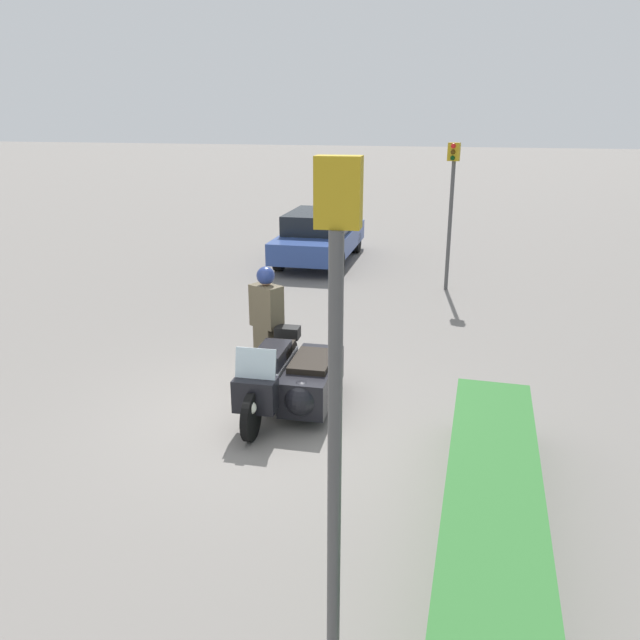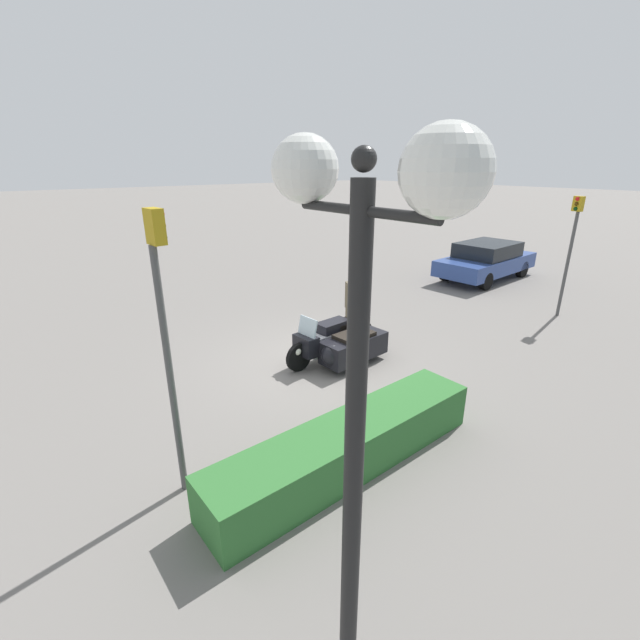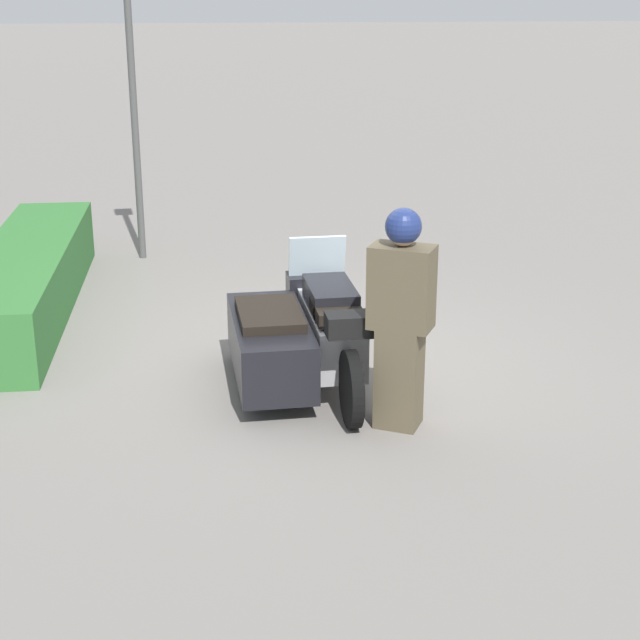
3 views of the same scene
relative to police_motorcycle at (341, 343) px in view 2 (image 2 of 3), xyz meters
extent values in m
plane|color=slate|center=(0.41, -0.29, -0.46)|extent=(160.00, 160.00, 0.00)
cylinder|color=black|center=(0.99, -0.26, -0.14)|extent=(0.64, 0.13, 0.64)
cylinder|color=black|center=(-1.01, -0.36, -0.14)|extent=(0.64, 0.13, 0.64)
cylinder|color=black|center=(-0.23, 0.24, -0.21)|extent=(0.50, 0.12, 0.50)
cube|color=#B7B7BC|center=(-0.01, -0.31, -0.01)|extent=(1.43, 0.48, 0.45)
cube|color=black|center=(-0.01, -0.31, 0.31)|extent=(0.79, 0.43, 0.24)
cube|color=black|center=(-0.33, -0.32, 0.29)|extent=(0.58, 0.42, 0.12)
cube|color=black|center=(0.78, -0.27, 0.08)|extent=(0.35, 0.57, 0.44)
cube|color=silver|center=(0.73, -0.27, 0.49)|extent=(0.14, 0.54, 0.40)
sphere|color=white|center=(1.04, -0.25, 0.01)|extent=(0.18, 0.18, 0.18)
cube|color=black|center=(-0.17, 0.24, -0.06)|extent=(1.62, 0.71, 0.50)
sphere|color=black|center=(0.51, 0.27, -0.04)|extent=(0.47, 0.48, 0.47)
cube|color=black|center=(-0.17, 0.24, 0.23)|extent=(0.90, 0.58, 0.09)
cube|color=black|center=(-0.88, -0.35, 0.36)|extent=(0.26, 0.38, 0.18)
cube|color=brown|center=(-1.04, -0.74, -0.04)|extent=(0.42, 0.44, 0.84)
cube|color=brown|center=(-1.04, -0.74, 0.71)|extent=(0.49, 0.57, 0.66)
sphere|color=tan|center=(-1.04, -0.74, 1.15)|extent=(0.23, 0.23, 0.23)
sphere|color=navy|center=(-1.04, -0.74, 1.19)|extent=(0.28, 0.28, 0.28)
cube|color=#337033|center=(2.26, 2.72, -0.10)|extent=(4.55, 0.89, 0.71)
cylinder|color=black|center=(4.44, 5.04, 1.63)|extent=(0.12, 0.12, 4.18)
cylinder|color=black|center=(4.44, 5.04, 3.57)|extent=(0.05, 0.89, 0.05)
sphere|color=white|center=(4.44, 5.48, 3.76)|extent=(0.36, 0.36, 0.36)
sphere|color=white|center=(4.44, 4.59, 3.76)|extent=(0.36, 0.36, 0.36)
sphere|color=black|center=(4.44, 5.04, 3.80)|extent=(0.12, 0.12, 0.12)
cylinder|color=#4C4C4C|center=(4.35, 1.63, 1.23)|extent=(0.09, 0.09, 3.38)
cube|color=#B79319|center=(4.29, 1.63, 3.12)|extent=(0.16, 0.27, 0.40)
sphere|color=red|center=(4.22, 1.62, 3.25)|extent=(0.11, 0.11, 0.11)
sphere|color=#462D06|center=(4.22, 1.62, 3.12)|extent=(0.11, 0.11, 0.11)
sphere|color=#07350F|center=(4.22, 1.62, 2.99)|extent=(0.11, 0.11, 0.11)
cylinder|color=#4C4C4C|center=(-7.10, 1.67, 1.05)|extent=(0.09, 0.09, 3.01)
cube|color=#B79319|center=(-7.04, 1.66, 2.75)|extent=(0.19, 0.28, 0.40)
sphere|color=red|center=(-6.98, 1.65, 2.88)|extent=(0.11, 0.11, 0.11)
sphere|color=#462D06|center=(-6.98, 1.65, 2.75)|extent=(0.11, 0.11, 0.11)
sphere|color=#07350F|center=(-6.98, 1.65, 2.62)|extent=(0.11, 0.11, 0.11)
cube|color=#2D478C|center=(-9.27, -2.03, 0.14)|extent=(4.53, 2.01, 0.57)
cube|color=black|center=(-9.27, -2.03, 0.69)|extent=(2.38, 1.79, 0.54)
cylinder|color=black|center=(-10.62, -2.90, -0.15)|extent=(0.64, 0.24, 0.63)
cylinder|color=black|center=(-10.68, -1.27, -0.15)|extent=(0.64, 0.24, 0.63)
cylinder|color=black|center=(-7.85, -2.80, -0.15)|extent=(0.64, 0.24, 0.63)
cylinder|color=black|center=(-7.91, -1.17, -0.15)|extent=(0.64, 0.24, 0.63)
camera|label=1|loc=(7.72, 2.42, 3.53)|focal=35.00mm
camera|label=2|loc=(5.90, 6.52, 3.79)|focal=24.00mm
camera|label=3|loc=(-8.18, 0.69, 2.96)|focal=55.00mm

